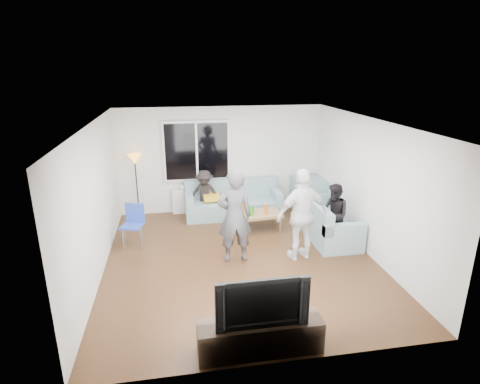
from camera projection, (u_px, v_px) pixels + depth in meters
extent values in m
cube|color=#56351C|center=(240.00, 260.00, 7.40)|extent=(5.00, 5.50, 0.04)
cube|color=white|center=(240.00, 121.00, 6.58)|extent=(5.00, 5.50, 0.04)
cube|color=silver|center=(221.00, 160.00, 9.58)|extent=(5.00, 0.04, 2.60)
cube|color=silver|center=(282.00, 271.00, 4.40)|extent=(5.00, 0.04, 2.60)
cube|color=silver|center=(94.00, 203.00, 6.58)|extent=(0.04, 5.50, 2.60)
cube|color=silver|center=(370.00, 187.00, 7.40)|extent=(0.04, 5.50, 2.60)
cube|color=white|center=(197.00, 151.00, 9.33)|extent=(1.62, 0.06, 1.47)
cube|color=black|center=(197.00, 152.00, 9.30)|extent=(1.50, 0.02, 1.35)
cube|color=white|center=(197.00, 152.00, 9.29)|extent=(0.05, 0.03, 1.35)
cube|color=silver|center=(198.00, 200.00, 9.68)|extent=(1.30, 0.12, 0.62)
imported|color=#3C6D2B|center=(208.00, 181.00, 9.54)|extent=(0.23, 0.21, 0.36)
imported|color=silver|center=(182.00, 187.00, 9.47)|extent=(0.17, 0.17, 0.15)
cube|color=#77969C|center=(311.00, 195.00, 9.74)|extent=(0.85, 0.85, 0.85)
cube|color=gold|center=(211.00, 197.00, 9.29)|extent=(0.40, 0.34, 0.14)
cube|color=maroon|center=(232.00, 195.00, 9.45)|extent=(0.39, 0.34, 0.13)
cube|color=#A0834D|center=(256.00, 221.00, 8.66)|extent=(1.15, 0.71, 0.40)
cylinder|color=maroon|center=(250.00, 209.00, 8.59)|extent=(0.17, 0.17, 0.17)
imported|color=#444448|center=(235.00, 216.00, 7.08)|extent=(0.66, 0.44, 1.78)
imported|color=silver|center=(302.00, 215.00, 7.18)|extent=(1.09, 0.61, 1.76)
imported|color=black|center=(334.00, 214.00, 7.90)|extent=(0.62, 0.72, 1.26)
imported|color=black|center=(205.00, 194.00, 9.29)|extent=(0.79, 0.50, 1.17)
cube|color=#322419|center=(260.00, 336.00, 4.96)|extent=(1.60, 0.40, 0.44)
imported|color=black|center=(261.00, 299.00, 4.78)|extent=(1.16, 0.15, 0.67)
cylinder|color=orange|center=(243.00, 208.00, 8.59)|extent=(0.07, 0.07, 0.23)
cylinder|color=#DE5113|center=(266.00, 209.00, 8.49)|extent=(0.07, 0.07, 0.23)
cylinder|color=green|center=(251.00, 211.00, 8.40)|extent=(0.08, 0.08, 0.24)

